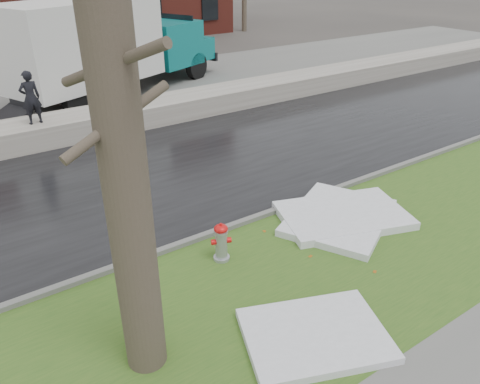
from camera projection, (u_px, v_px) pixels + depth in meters
ground at (272, 245)px, 9.78m from camera, size 120.00×120.00×0.00m
verge at (312, 275)px, 8.85m from camera, size 60.00×4.50×0.04m
road at (173, 170)px, 13.07m from camera, size 60.00×7.00×0.03m
parking_lot at (78, 99)px, 19.29m from camera, size 60.00×9.00×0.03m
curb at (244, 222)px, 10.48m from camera, size 60.00×0.15×0.14m
snowbank at (116, 118)px, 15.97m from camera, size 60.00×1.60×0.75m
fire_hydrant at (221, 240)px, 9.09m from camera, size 0.41×0.38×0.82m
tree at (118, 127)px, 5.34m from camera, size 1.49×1.74×7.28m
box_truck at (107, 46)px, 18.79m from camera, size 11.43×6.27×3.87m
worker at (30, 98)px, 14.00m from camera, size 0.62×0.44×1.61m
snow_patch_near at (339, 217)px, 10.57m from camera, size 3.23×2.97×0.16m
snow_patch_far at (315, 335)px, 7.35m from camera, size 2.63×2.29×0.14m
snow_patch_side at (343, 215)px, 10.63m from camera, size 3.23×2.61×0.18m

